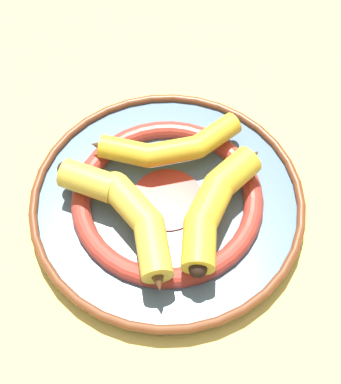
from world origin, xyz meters
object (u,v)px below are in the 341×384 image
banana_a (127,211)px  banana_c (215,204)px  banana_b (169,147)px  decorative_bowl (170,201)px

banana_a → banana_c: size_ratio=0.92×
banana_c → banana_a: bearing=-59.7°
banana_a → banana_b: bearing=-66.2°
decorative_bowl → banana_b: bearing=106.1°
banana_a → banana_b: (0.02, 0.11, -0.00)m
decorative_bowl → banana_b: banana_b is taller
banana_a → banana_c: bearing=-123.5°
decorative_bowl → banana_b: size_ratio=1.91×
banana_a → banana_b: banana_a is taller
decorative_bowl → banana_c: (0.06, -0.01, 0.04)m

